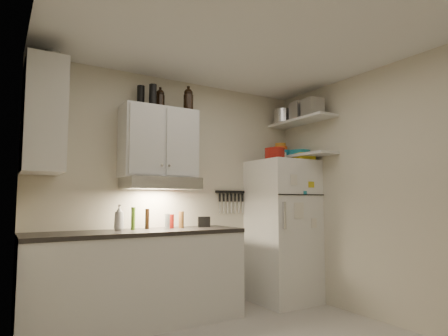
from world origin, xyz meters
TOP-DOWN VIEW (x-y plane):
  - ceiling at (0.00, 0.00)m, footprint 3.20×3.00m
  - back_wall at (0.00, 1.51)m, footprint 3.20×0.02m
  - left_wall at (-1.61, 0.00)m, footprint 0.02×3.00m
  - right_wall at (1.61, 0.00)m, footprint 0.02×3.00m
  - base_cabinet at (-0.55, 1.20)m, footprint 2.10×0.60m
  - countertop at (-0.55, 1.20)m, footprint 2.10×0.62m
  - upper_cabinet at (-0.30, 1.33)m, footprint 0.80×0.33m
  - side_cabinet at (-1.44, 1.20)m, footprint 0.33×0.55m
  - range_hood at (-0.30, 1.27)m, footprint 0.76×0.46m
  - fridge at (1.25, 1.16)m, footprint 0.70×0.68m
  - shelf_hi at (1.45, 1.02)m, footprint 0.30×0.95m
  - shelf_lo at (1.45, 1.02)m, footprint 0.30×0.95m
  - knife_strip at (0.70, 1.49)m, footprint 0.42×0.02m
  - dutch_oven at (1.08, 1.09)m, footprint 0.25×0.25m
  - book_stack at (1.44, 0.99)m, footprint 0.26×0.30m
  - spice_jar at (1.23, 1.10)m, footprint 0.08×0.08m
  - stock_pot at (1.37, 1.27)m, footprint 0.27×0.27m
  - tin_a at (1.42, 1.00)m, footprint 0.24×0.23m
  - tin_b at (1.40, 0.76)m, footprint 0.23×0.23m
  - bowl_teal at (1.43, 1.34)m, footprint 0.23×0.23m
  - bowl_orange at (1.42, 1.39)m, footprint 0.18×0.18m
  - bowl_yellow at (1.42, 1.39)m, footprint 0.14×0.14m
  - plates at (1.48, 1.10)m, footprint 0.34×0.34m
  - growler_a at (-0.27, 1.39)m, footprint 0.12×0.12m
  - growler_b at (0.01, 1.26)m, footprint 0.13×0.13m
  - thermos_a at (-0.40, 1.26)m, footprint 0.09×0.09m
  - thermos_b at (-0.50, 1.38)m, footprint 0.08×0.08m
  - side_jar at (-1.37, 1.31)m, footprint 0.15×0.15m
  - soap_bottle at (-0.71, 1.31)m, footprint 0.11×0.11m
  - pepper_mill at (-0.06, 1.28)m, footprint 0.06×0.06m
  - oil_bottle at (-0.58, 1.29)m, footprint 0.06×0.06m
  - vinegar_bottle at (-0.42, 1.33)m, footprint 0.05×0.05m
  - clear_bottle at (-0.25, 1.21)m, footprint 0.07×0.07m
  - red_jar at (-0.17, 1.31)m, footprint 0.09×0.09m
  - caddy at (0.23, 1.30)m, footprint 0.16×0.14m

SIDE VIEW (x-z plane):
  - base_cabinet at x=-0.55m, z-range 0.00..0.88m
  - fridge at x=1.25m, z-range 0.00..1.70m
  - countertop at x=-0.55m, z-range 0.88..0.92m
  - caddy at x=0.23m, z-range 0.92..1.03m
  - red_jar at x=-0.17m, z-range 0.92..1.07m
  - clear_bottle at x=-0.25m, z-range 0.92..1.08m
  - pepper_mill at x=-0.06m, z-range 0.92..1.10m
  - vinegar_bottle at x=-0.42m, z-range 0.92..1.13m
  - oil_bottle at x=-0.58m, z-range 0.92..1.15m
  - soap_bottle at x=-0.71m, z-range 0.92..1.20m
  - back_wall at x=0.00m, z-range 0.00..2.60m
  - left_wall at x=-1.61m, z-range 0.00..2.60m
  - right_wall at x=1.61m, z-range 0.00..2.60m
  - knife_strip at x=0.70m, z-range 1.31..1.33m
  - range_hood at x=-0.30m, z-range 1.33..1.45m
  - book_stack at x=1.44m, z-range 1.70..1.79m
  - spice_jar at x=1.23m, z-range 1.70..1.80m
  - shelf_lo at x=1.45m, z-range 1.75..1.77m
  - dutch_oven at x=1.08m, z-range 1.70..1.84m
  - plates at x=1.48m, z-range 1.77..1.84m
  - bowl_teal at x=1.43m, z-range 1.77..1.87m
  - upper_cabinet at x=-0.30m, z-range 1.45..2.20m
  - bowl_orange at x=1.42m, z-range 1.87..1.92m
  - bowl_yellow at x=1.42m, z-range 1.92..1.97m
  - side_cabinet at x=-1.44m, z-range 1.45..2.45m
  - shelf_hi at x=1.45m, z-range 2.19..2.22m
  - stock_pot at x=1.37m, z-range 2.21..2.39m
  - thermos_a at x=-0.40m, z-range 2.20..2.43m
  - thermos_b at x=-0.50m, z-range 2.20..2.43m
  - tin_b at x=1.40m, z-range 2.21..2.42m
  - growler_a at x=-0.27m, z-range 2.20..2.43m
  - tin_a at x=1.42m, z-range 2.21..2.43m
  - growler_b at x=0.01m, z-range 2.20..2.45m
  - side_jar at x=-1.37m, z-range 2.45..2.62m
  - ceiling at x=0.00m, z-range 2.60..2.62m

